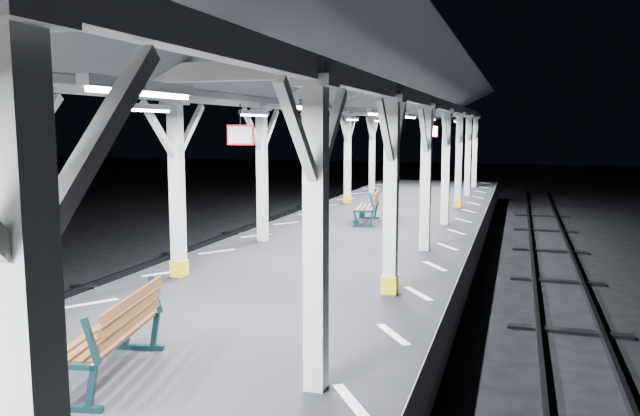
% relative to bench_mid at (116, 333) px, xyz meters
% --- Properties ---
extents(ground, '(120.00, 120.00, 0.00)m').
position_rel_bench_mid_xyz_m(ground, '(0.22, 2.38, -1.52)').
color(ground, black).
rests_on(ground, ground).
extents(platform, '(6.00, 50.00, 1.00)m').
position_rel_bench_mid_xyz_m(platform, '(0.22, 2.38, -1.02)').
color(platform, black).
rests_on(platform, ground).
extents(hazard_stripes_left, '(1.00, 48.00, 0.01)m').
position_rel_bench_mid_xyz_m(hazard_stripes_left, '(-2.23, 2.38, -0.52)').
color(hazard_stripes_left, silver).
rests_on(hazard_stripes_left, platform).
extents(hazard_stripes_right, '(1.00, 48.00, 0.01)m').
position_rel_bench_mid_xyz_m(hazard_stripes_right, '(2.67, 2.38, -0.52)').
color(hazard_stripes_right, silver).
rests_on(hazard_stripes_right, platform).
extents(canopy, '(5.40, 49.00, 4.65)m').
position_rel_bench_mid_xyz_m(canopy, '(0.22, 2.36, 3.04)').
color(canopy, silver).
rests_on(canopy, platform).
extents(bench_mid, '(1.03, 1.90, 0.98)m').
position_rel_bench_mid_xyz_m(bench_mid, '(0.00, 0.00, 0.00)').
color(bench_mid, '#0F2B2E').
rests_on(bench_mid, platform).
extents(bench_far, '(0.90, 1.82, 0.94)m').
position_rel_bench_mid_xyz_m(bench_far, '(0.09, 12.02, -0.02)').
color(bench_far, '#0F2B2E').
rests_on(bench_far, platform).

